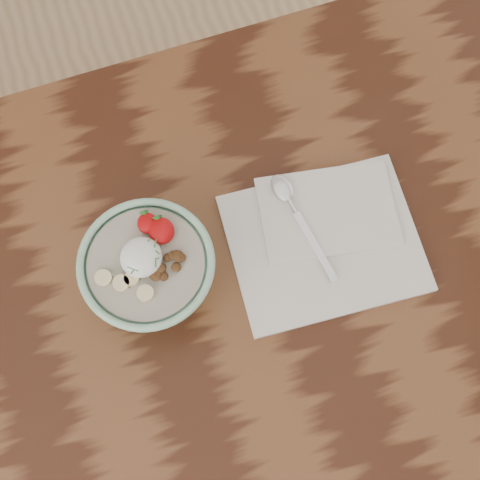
% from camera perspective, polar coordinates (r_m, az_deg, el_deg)
% --- Properties ---
extents(table, '(1.60, 0.90, 0.75)m').
position_cam_1_polar(table, '(1.04, -5.41, -9.15)').
color(table, '#38190E').
rests_on(table, ground).
extents(breakfast_bowl, '(0.18, 0.18, 0.12)m').
position_cam_1_polar(breakfast_bowl, '(0.91, -7.73, -2.58)').
color(breakfast_bowl, '#98CCAB').
rests_on(breakfast_bowl, table).
extents(napkin, '(0.28, 0.24, 0.02)m').
position_cam_1_polar(napkin, '(0.98, 7.25, 0.31)').
color(napkin, silver).
rests_on(napkin, table).
extents(spoon, '(0.05, 0.18, 0.01)m').
position_cam_1_polar(spoon, '(0.98, 4.32, 3.23)').
color(spoon, silver).
rests_on(spoon, napkin).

